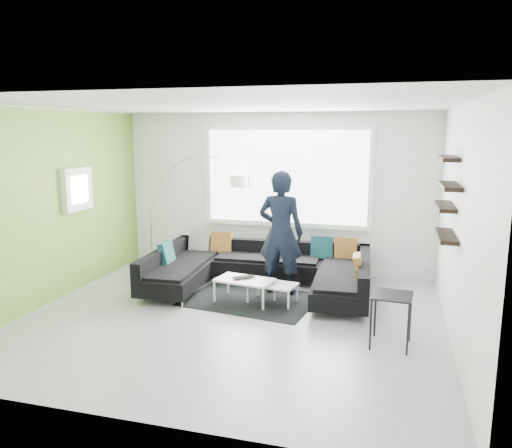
% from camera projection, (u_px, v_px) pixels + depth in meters
% --- Properties ---
extents(ground, '(5.50, 5.50, 0.00)m').
position_uv_depth(ground, '(232.00, 319.00, 6.69)').
color(ground, gray).
rests_on(ground, ground).
extents(room_shell, '(5.54, 5.04, 2.82)m').
position_uv_depth(room_shell, '(238.00, 183.00, 6.54)').
color(room_shell, silver).
rests_on(room_shell, ground).
extents(sectional_sofa, '(3.45, 2.23, 0.72)m').
position_uv_depth(sectional_sofa, '(260.00, 272.00, 7.79)').
color(sectional_sofa, black).
rests_on(sectional_sofa, ground).
extents(rug, '(2.05, 1.62, 0.01)m').
position_uv_depth(rug, '(251.00, 299.00, 7.45)').
color(rug, black).
rests_on(rug, ground).
extents(coffee_table, '(1.15, 0.79, 0.35)m').
position_uv_depth(coffee_table, '(259.00, 291.00, 7.31)').
color(coffee_table, white).
rests_on(coffee_table, ground).
extents(arc_lamp, '(2.01, 0.98, 2.05)m').
position_uv_depth(arc_lamp, '(150.00, 211.00, 9.18)').
color(arc_lamp, white).
rests_on(arc_lamp, ground).
extents(side_table, '(0.49, 0.49, 0.63)m').
position_uv_depth(side_table, '(391.00, 320.00, 5.81)').
color(side_table, black).
rests_on(side_table, ground).
extents(person, '(0.74, 0.53, 1.91)m').
position_uv_depth(person, '(281.00, 233.00, 7.60)').
color(person, black).
rests_on(person, ground).
extents(laptop, '(0.55, 0.55, 0.03)m').
position_uv_depth(laptop, '(245.00, 278.00, 7.28)').
color(laptop, black).
rests_on(laptop, coffee_table).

